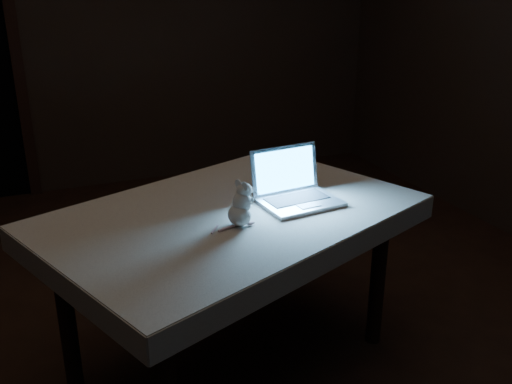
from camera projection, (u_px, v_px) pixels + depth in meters
name	position (u px, v px, depth m)	size (l,w,h in m)	color
floor	(206.00, 359.00, 2.53)	(5.00, 5.00, 0.00)	black
back_wall	(100.00, 18.00, 4.23)	(4.50, 0.04, 2.60)	black
table	(232.00, 291.00, 2.39)	(1.34, 0.86, 0.72)	black
tablecloth	(241.00, 224.00, 2.24)	(1.44, 0.96, 0.09)	beige
laptop	(301.00, 180.00, 2.27)	(0.31, 0.27, 0.21)	#A1A2A6
plush_mouse	(239.00, 204.00, 2.09)	(0.13, 0.13, 0.17)	silver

